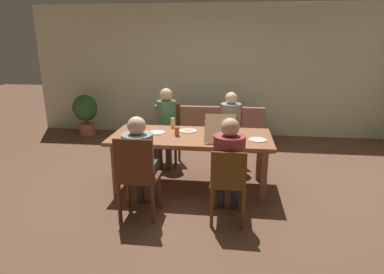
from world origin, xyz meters
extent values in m
plane|color=brown|center=(0.00, 0.00, 0.00)|extent=(20.00, 20.00, 0.00)
cube|color=silver|center=(0.00, 2.84, 1.36)|extent=(7.54, 0.12, 2.72)
cube|color=#975D3A|center=(0.00, 0.00, 0.73)|extent=(2.17, 0.97, 0.05)
cube|color=#94553D|center=(-0.96, -0.36, 0.35)|extent=(0.08, 0.08, 0.71)
cube|color=#94553D|center=(0.96, -0.36, 0.35)|extent=(0.08, 0.08, 0.71)
cube|color=#94553D|center=(-0.96, 0.36, 0.35)|extent=(0.08, 0.08, 0.71)
cube|color=#94553D|center=(0.96, 0.36, 0.35)|extent=(0.08, 0.08, 0.71)
cylinder|color=#AF2C22|center=(0.69, 0.64, 0.23)|extent=(0.04, 0.04, 0.47)
cylinder|color=#AF2C22|center=(0.36, 0.64, 0.23)|extent=(0.04, 0.04, 0.47)
cylinder|color=#AF2C22|center=(0.69, 1.02, 0.23)|extent=(0.04, 0.04, 0.47)
cylinder|color=#AF2C22|center=(0.36, 1.02, 0.23)|extent=(0.04, 0.04, 0.47)
cube|color=#AF2C22|center=(0.52, 0.83, 0.48)|extent=(0.39, 0.44, 0.02)
cube|color=#AF2C22|center=(0.52, 1.03, 0.73)|extent=(0.37, 0.03, 0.48)
cylinder|color=#2F324C|center=(0.60, 0.51, 0.24)|extent=(0.10, 0.10, 0.49)
cylinder|color=#2F324C|center=(0.45, 0.51, 0.24)|extent=(0.10, 0.10, 0.49)
cube|color=#2F324C|center=(0.52, 0.66, 0.54)|extent=(0.29, 0.33, 0.11)
cylinder|color=gray|center=(0.52, 0.83, 0.79)|extent=(0.32, 0.32, 0.51)
sphere|color=beige|center=(0.52, 0.83, 1.13)|extent=(0.19, 0.19, 0.19)
cylinder|color=brown|center=(-0.33, 0.64, 0.23)|extent=(0.04, 0.04, 0.47)
cylinder|color=brown|center=(-0.67, 0.64, 0.23)|extent=(0.04, 0.04, 0.47)
cylinder|color=brown|center=(-0.33, 1.01, 0.23)|extent=(0.04, 0.04, 0.47)
cylinder|color=brown|center=(-0.67, 1.01, 0.23)|extent=(0.04, 0.04, 0.47)
cube|color=brown|center=(-0.50, 0.83, 0.48)|extent=(0.40, 0.43, 0.02)
cube|color=brown|center=(-0.50, 1.03, 0.74)|extent=(0.38, 0.03, 0.50)
cylinder|color=#423D3C|center=(-0.43, 0.55, 0.24)|extent=(0.10, 0.10, 0.49)
cylinder|color=#423D3C|center=(-0.58, 0.55, 0.24)|extent=(0.10, 0.10, 0.49)
cube|color=#423D3C|center=(-0.50, 0.68, 0.54)|extent=(0.28, 0.29, 0.11)
cylinder|color=#467C53|center=(-0.50, 0.83, 0.80)|extent=(0.31, 0.31, 0.53)
sphere|color=#D5B287|center=(-0.50, 0.83, 1.17)|extent=(0.21, 0.21, 0.21)
cylinder|color=brown|center=(0.36, -0.63, 0.23)|extent=(0.04, 0.04, 0.47)
cylinder|color=brown|center=(0.69, -0.63, 0.23)|extent=(0.04, 0.04, 0.47)
cylinder|color=brown|center=(0.36, -1.03, 0.23)|extent=(0.04, 0.04, 0.47)
cylinder|color=brown|center=(0.69, -1.03, 0.23)|extent=(0.04, 0.04, 0.47)
cube|color=brown|center=(0.52, -0.83, 0.48)|extent=(0.39, 0.46, 0.02)
cube|color=brown|center=(0.52, -1.04, 0.69)|extent=(0.38, 0.03, 0.40)
cylinder|color=#323445|center=(0.44, -0.55, 0.24)|extent=(0.10, 0.10, 0.49)
cylinder|color=#323445|center=(0.61, -0.55, 0.24)|extent=(0.10, 0.10, 0.49)
cube|color=#323445|center=(0.52, -0.68, 0.54)|extent=(0.32, 0.29, 0.11)
cylinder|color=#963C41|center=(0.52, -0.83, 0.77)|extent=(0.35, 0.35, 0.47)
sphere|color=#D8AB82|center=(0.52, -0.83, 1.10)|extent=(0.20, 0.20, 0.20)
cylinder|color=#5C2E1B|center=(-0.69, -0.68, 0.23)|extent=(0.05, 0.05, 0.47)
cylinder|color=#5C2E1B|center=(-0.31, -0.68, 0.23)|extent=(0.05, 0.05, 0.47)
cylinder|color=#5C2E1B|center=(-0.69, -1.02, 0.23)|extent=(0.05, 0.05, 0.47)
cylinder|color=#5C2E1B|center=(-0.31, -1.02, 0.23)|extent=(0.05, 0.05, 0.47)
cube|color=#5C2E1B|center=(-0.50, -0.85, 0.48)|extent=(0.45, 0.41, 0.02)
cube|color=#5C2E1B|center=(-0.50, -1.04, 0.74)|extent=(0.43, 0.03, 0.51)
cylinder|color=#394238|center=(-0.59, -0.54, 0.24)|extent=(0.10, 0.10, 0.49)
cylinder|color=#394238|center=(-0.41, -0.54, 0.24)|extent=(0.10, 0.10, 0.49)
cube|color=#394238|center=(-0.50, -0.69, 0.54)|extent=(0.32, 0.33, 0.11)
cylinder|color=gray|center=(-0.50, -0.85, 0.77)|extent=(0.35, 0.35, 0.46)
sphere|color=beige|center=(-0.50, -0.85, 1.09)|extent=(0.21, 0.21, 0.21)
cube|color=tan|center=(0.40, -0.01, 0.77)|extent=(0.38, 0.38, 0.02)
cylinder|color=#CE8748|center=(0.40, -0.01, 0.78)|extent=(0.34, 0.34, 0.01)
cube|color=tan|center=(0.40, -0.30, 0.94)|extent=(0.38, 0.21, 0.33)
cylinder|color=white|center=(-0.49, 0.06, 0.76)|extent=(0.25, 0.25, 0.01)
cylinder|color=white|center=(-0.07, 0.20, 0.76)|extent=(0.25, 0.25, 0.01)
cone|color=gold|center=(-0.07, 0.20, 0.78)|extent=(0.13, 0.13, 0.02)
cylinder|color=white|center=(0.88, -0.13, 0.76)|extent=(0.24, 0.24, 0.01)
cylinder|color=#B14B29|center=(-0.81, 0.02, 0.82)|extent=(0.06, 0.06, 0.13)
cylinder|color=#E7C25F|center=(-0.32, 0.37, 0.83)|extent=(0.07, 0.07, 0.14)
cylinder|color=#B8512A|center=(-0.19, -0.05, 0.82)|extent=(0.06, 0.06, 0.12)
cube|color=#8F6250|center=(0.10, 2.27, 0.21)|extent=(2.12, 0.82, 0.43)
cube|color=#8F6250|center=(0.10, 1.94, 0.60)|extent=(2.12, 0.16, 0.35)
cube|color=#8F6250|center=(-0.86, 2.27, 0.52)|extent=(0.20, 0.78, 0.18)
cube|color=#8F6250|center=(1.06, 2.27, 0.52)|extent=(0.20, 0.78, 0.18)
cylinder|color=#BB694C|center=(-2.57, 2.30, 0.13)|extent=(0.32, 0.32, 0.27)
cylinder|color=brown|center=(-2.57, 2.30, 0.33)|extent=(0.05, 0.05, 0.13)
ellipsoid|color=#35632D|center=(-2.57, 2.30, 0.60)|extent=(0.51, 0.51, 0.56)
camera|label=1|loc=(0.53, -4.27, 2.01)|focal=30.80mm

